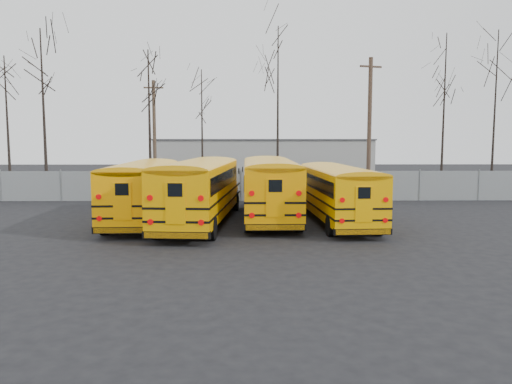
{
  "coord_description": "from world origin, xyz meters",
  "views": [
    {
      "loc": [
        0.61,
        -21.21,
        4.13
      ],
      "look_at": [
        0.89,
        2.52,
        1.6
      ],
      "focal_mm": 35.0,
      "sensor_mm": 36.0,
      "label": 1
    }
  ],
  "objects_px": {
    "bus_b": "(200,186)",
    "utility_pole_right": "(369,124)",
    "bus_a": "(144,186)",
    "bus_c": "(269,183)",
    "bus_d": "(337,189)",
    "utility_pole_left": "(154,134)"
  },
  "relations": [
    {
      "from": "bus_c",
      "to": "bus_a",
      "type": "bearing_deg",
      "value": -174.2
    },
    {
      "from": "bus_b",
      "to": "utility_pole_right",
      "type": "height_order",
      "value": "utility_pole_right"
    },
    {
      "from": "bus_a",
      "to": "bus_b",
      "type": "height_order",
      "value": "bus_b"
    },
    {
      "from": "bus_b",
      "to": "utility_pole_left",
      "type": "distance_m",
      "value": 17.6
    },
    {
      "from": "bus_a",
      "to": "bus_d",
      "type": "relative_size",
      "value": 1.06
    },
    {
      "from": "bus_a",
      "to": "bus_c",
      "type": "height_order",
      "value": "bus_c"
    },
    {
      "from": "utility_pole_left",
      "to": "bus_a",
      "type": "bearing_deg",
      "value": -86.09
    },
    {
      "from": "bus_a",
      "to": "bus_d",
      "type": "bearing_deg",
      "value": -5.64
    },
    {
      "from": "bus_d",
      "to": "utility_pole_right",
      "type": "distance_m",
      "value": 14.96
    },
    {
      "from": "bus_b",
      "to": "bus_c",
      "type": "xyz_separation_m",
      "value": [
        3.42,
        1.7,
        -0.01
      ]
    },
    {
      "from": "bus_c",
      "to": "utility_pole_right",
      "type": "xyz_separation_m",
      "value": [
        8.04,
        12.41,
        3.37
      ]
    },
    {
      "from": "utility_pole_right",
      "to": "bus_a",
      "type": "bearing_deg",
      "value": -155.46
    },
    {
      "from": "bus_b",
      "to": "utility_pole_left",
      "type": "relative_size",
      "value": 1.32
    },
    {
      "from": "bus_a",
      "to": "bus_c",
      "type": "relative_size",
      "value": 0.96
    },
    {
      "from": "bus_b",
      "to": "utility_pole_right",
      "type": "distance_m",
      "value": 18.49
    },
    {
      "from": "utility_pole_left",
      "to": "bus_c",
      "type": "bearing_deg",
      "value": -64.47
    },
    {
      "from": "bus_c",
      "to": "utility_pole_left",
      "type": "bearing_deg",
      "value": 119.73
    },
    {
      "from": "utility_pole_left",
      "to": "utility_pole_right",
      "type": "xyz_separation_m",
      "value": [
        16.72,
        -2.47,
        0.73
      ]
    },
    {
      "from": "bus_c",
      "to": "utility_pole_left",
      "type": "xyz_separation_m",
      "value": [
        -8.68,
        14.88,
        2.64
      ]
    },
    {
      "from": "bus_c",
      "to": "utility_pole_left",
      "type": "relative_size",
      "value": 1.3
    },
    {
      "from": "bus_a",
      "to": "bus_b",
      "type": "bearing_deg",
      "value": -20.95
    },
    {
      "from": "bus_b",
      "to": "bus_c",
      "type": "height_order",
      "value": "bus_b"
    }
  ]
}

